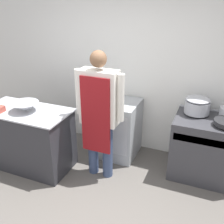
% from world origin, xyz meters
% --- Properties ---
extents(wall_back, '(8.00, 0.05, 2.70)m').
position_xyz_m(wall_back, '(0.00, 1.96, 1.35)').
color(wall_back, white).
rests_on(wall_back, ground_plane).
extents(prep_counter, '(1.29, 0.67, 0.90)m').
position_xyz_m(prep_counter, '(-1.13, 0.81, 0.45)').
color(prep_counter, '#2D2D33').
rests_on(prep_counter, ground_plane).
extents(stove, '(0.92, 0.67, 0.89)m').
position_xyz_m(stove, '(1.31, 1.55, 0.44)').
color(stove, '#38383D').
rests_on(stove, ground_plane).
extents(fridge_unit, '(0.64, 0.62, 0.90)m').
position_xyz_m(fridge_unit, '(-0.04, 1.60, 0.45)').
color(fridge_unit, '#A8ADB2').
rests_on(fridge_unit, ground_plane).
extents(person_cook, '(0.68, 0.24, 1.78)m').
position_xyz_m(person_cook, '(-0.06, 1.00, 1.03)').
color(person_cook, '#38476B').
rests_on(person_cook, ground_plane).
extents(mixing_bowl, '(0.38, 0.38, 0.13)m').
position_xyz_m(mixing_bowl, '(-1.09, 0.79, 0.97)').
color(mixing_bowl, '#B2B5BC').
rests_on(mixing_bowl, prep_counter).
extents(stock_pot, '(0.34, 0.34, 0.23)m').
position_xyz_m(stock_pot, '(1.10, 1.67, 1.01)').
color(stock_pot, '#B2B5BC').
rests_on(stock_pot, stove).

